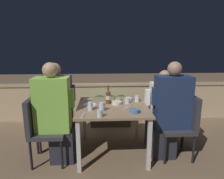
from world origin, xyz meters
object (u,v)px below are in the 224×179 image
chair_right_far (174,114)px  potted_plant (48,109)px  person_navy_jumper (170,111)px  person_purple_stripe (59,107)px  chair_left_far (46,114)px  chair_left_near (41,125)px  person_green_blouse (55,114)px  person_white_polo (161,110)px  beer_bottle (108,97)px  chair_right_near (183,121)px

chair_right_far → potted_plant: 2.12m
person_navy_jumper → person_purple_stripe: bearing=167.5°
chair_left_far → person_navy_jumper: person_navy_jumper is taller
person_navy_jumper → chair_right_far: bearing=59.4°
chair_left_near → potted_plant: chair_left_near is taller
person_green_blouse → person_white_polo: person_green_blouse is taller
beer_bottle → potted_plant: (-1.05, 0.57, -0.37)m
person_white_polo → beer_bottle: bearing=-178.4°
person_purple_stripe → person_white_polo: person_purple_stripe is taller
person_purple_stripe → potted_plant: bearing=121.8°
chair_right_far → person_purple_stripe: bearing=177.8°
person_purple_stripe → chair_right_near: size_ratio=1.46×
chair_left_far → chair_right_near: size_ratio=1.00×
person_green_blouse → chair_right_far: bearing=10.6°
chair_right_near → person_white_polo: size_ratio=0.75×
person_purple_stripe → chair_right_far: 1.75m
person_navy_jumper → potted_plant: (-1.88, 0.84, -0.22)m
chair_left_far → person_navy_jumper: 1.82m
chair_right_near → potted_plant: size_ratio=1.19×
chair_right_far → potted_plant: chair_right_far is taller
person_navy_jumper → potted_plant: bearing=156.1°
person_green_blouse → person_white_polo: bearing=12.0°
person_green_blouse → person_purple_stripe: person_green_blouse is taller
person_green_blouse → person_navy_jumper: (1.54, 0.04, -0.00)m
chair_left_far → person_navy_jumper: size_ratio=0.66×
chair_left_far → potted_plant: chair_left_far is taller
chair_left_near → chair_right_far: size_ratio=1.00×
beer_bottle → potted_plant: beer_bottle is taller
chair_left_near → person_green_blouse: bearing=0.0°
person_green_blouse → chair_right_far: size_ratio=1.51×
chair_left_far → chair_right_far: bearing=-2.0°
chair_left_far → chair_right_far: 1.95m
person_navy_jumper → chair_left_near: bearing=-178.8°
chair_right_far → person_white_polo: person_white_polo is taller
chair_left_far → beer_bottle: 0.99m
chair_right_far → beer_bottle: beer_bottle is taller
person_navy_jumper → person_white_polo: size_ratio=1.12×
chair_left_far → chair_right_far: size_ratio=1.00×
person_white_polo → potted_plant: (-1.85, 0.55, -0.15)m
beer_bottle → chair_right_near: bearing=-14.1°
chair_right_near → chair_left_far: bearing=170.0°
chair_left_far → person_purple_stripe: size_ratio=0.68×
person_green_blouse → person_navy_jumper: bearing=1.4°
person_purple_stripe → person_navy_jumper: person_navy_jumper is taller
chair_left_far → beer_bottle: (0.95, -0.09, 0.29)m
chair_left_near → person_green_blouse: (0.20, 0.00, 0.14)m
beer_bottle → potted_plant: size_ratio=0.36×
person_green_blouse → person_purple_stripe: 0.39m
chair_left_near → chair_right_near: 1.94m
chair_right_near → person_white_polo: person_white_polo is taller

